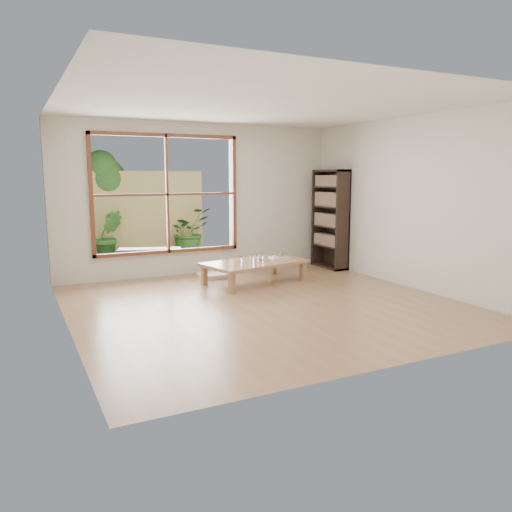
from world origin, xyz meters
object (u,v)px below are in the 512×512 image
(low_table, at_px, (255,264))
(bookshelf, at_px, (330,219))
(food_tray, at_px, (280,257))
(garden_bench, at_px, (150,252))

(low_table, height_order, bookshelf, bookshelf)
(low_table, height_order, food_tray, food_tray)
(food_tray, xyz_separation_m, garden_bench, (-1.73, 1.82, -0.05))
(food_tray, relative_size, garden_bench, 0.26)
(low_table, relative_size, bookshelf, 0.97)
(food_tray, bearing_deg, bookshelf, 23.89)
(food_tray, bearing_deg, garden_bench, 137.63)
(low_table, xyz_separation_m, bookshelf, (1.86, 0.59, 0.60))
(bookshelf, height_order, garden_bench, bookshelf)
(low_table, bearing_deg, garden_bench, 109.66)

